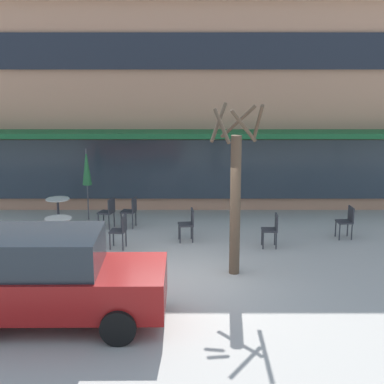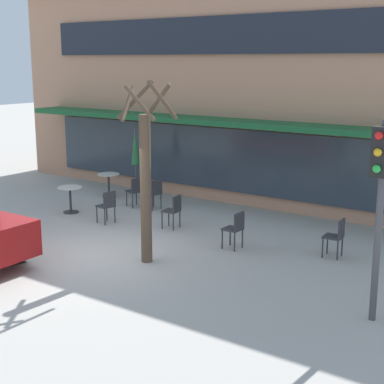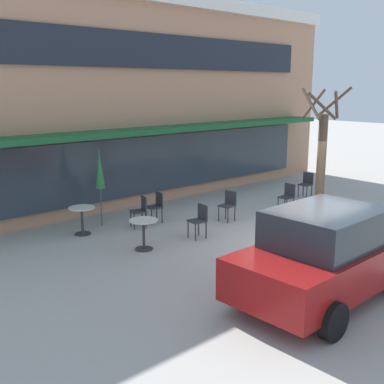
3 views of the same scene
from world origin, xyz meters
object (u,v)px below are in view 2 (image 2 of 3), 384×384
Objects in this scene: patio_umbrella_green_folded at (135,148)px; street_tree at (146,177)px; cafe_chair_3 at (154,192)px; cafe_chair_2 at (107,204)px; traffic_light_pole at (379,189)px; cafe_chair_5 at (173,209)px; cafe_table_near_wall at (109,181)px; cafe_chair_0 at (136,190)px; cafe_chair_1 at (336,235)px; cafe_chair_4 at (235,227)px; cafe_table_streetside at (70,195)px.

patio_umbrella_green_folded is 6.10m from street_tree.
street_tree is at bearing -53.18° from cafe_chair_3.
cafe_chair_3 is (0.07, 1.92, 0.00)m from cafe_chair_2.
traffic_light_pole is (7.85, -1.94, 1.77)m from cafe_chair_2.
cafe_chair_5 is at bearing 19.33° from cafe_chair_2.
cafe_chair_2 is at bearing -92.14° from cafe_chair_3.
cafe_chair_3 is at bearing 142.27° from cafe_chair_5.
traffic_light_pole reaches higher than cafe_table_near_wall.
cafe_chair_5 is 0.23× the size of street_tree.
cafe_chair_2 and cafe_chair_3 have the same top height.
traffic_light_pole is (9.99, -4.27, 1.78)m from cafe_table_near_wall.
cafe_chair_0 is 2.62m from cafe_chair_5.
cafe_table_near_wall is 0.85× the size of cafe_chair_1.
cafe_chair_5 is (-2.19, 0.52, 0.00)m from cafe_chair_4.
cafe_table_streetside is 0.85× the size of cafe_chair_5.
street_tree is at bearing -47.20° from patio_umbrella_green_folded.
cafe_chair_0 is at bearing -50.16° from patio_umbrella_green_folded.
cafe_chair_5 is at bearing -23.75° from cafe_table_near_wall.
cafe_chair_1 is at bearing 38.82° from street_tree.
cafe_chair_1 is at bearing -9.92° from cafe_chair_3.
cafe_chair_0 is 9.39m from traffic_light_pole.
cafe_chair_2 is 0.23× the size of street_tree.
patio_umbrella_green_folded is at bearing 145.72° from cafe_chair_5.
patio_umbrella_green_folded reaches higher than cafe_chair_1.
patio_umbrella_green_folded is 1.94m from cafe_chair_3.
street_tree is 1.16× the size of traffic_light_pole.
cafe_chair_3 and cafe_chair_4 have the same top height.
cafe_table_streetside is at bearing -124.23° from cafe_chair_0.
patio_umbrella_green_folded is at bearing 24.22° from cafe_table_near_wall.
patio_umbrella_green_folded is at bearing 150.37° from cafe_chair_3.
street_tree is (2.83, -1.76, 1.37)m from cafe_chair_2.
traffic_light_pole reaches higher than cafe_chair_3.
cafe_table_near_wall is 0.85× the size of cafe_chair_5.
traffic_light_pole reaches higher than cafe_chair_1.
cafe_chair_2 is 1.00× the size of cafe_chair_5.
cafe_chair_0 and cafe_chair_1 have the same top height.
cafe_chair_4 is at bearing -25.18° from cafe_chair_3.
cafe_table_streetside is 5.10m from street_tree.
cafe_chair_1 is 4.35m from cafe_chair_5.
cafe_chair_4 is 0.23× the size of street_tree.
cafe_table_near_wall is 0.85× the size of cafe_chair_2.
patio_umbrella_green_folded is 2.47× the size of cafe_chair_0.
cafe_chair_1 is 1.00× the size of cafe_chair_4.
cafe_table_near_wall is 11.01m from traffic_light_pole.
patio_umbrella_green_folded is 2.47× the size of cafe_chair_1.
cafe_chair_4 is (5.61, -0.12, 0.01)m from cafe_table_streetside.
patio_umbrella_green_folded reaches higher than cafe_chair_0.
cafe_chair_3 is at bearing 87.86° from cafe_chair_2.
traffic_light_pole reaches higher than cafe_chair_0.
cafe_table_streetside is 0.85× the size of cafe_chair_2.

